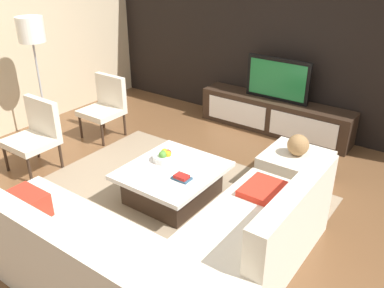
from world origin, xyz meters
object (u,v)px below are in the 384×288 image
(television, at_px, (278,79))
(accent_chair_far, at_px, (106,103))
(coffee_table, at_px, (173,183))
(accent_chair_near, at_px, (36,131))
(floor_lamp, at_px, (32,37))
(decorative_ball, at_px, (298,145))
(sectional_couch, at_px, (155,250))
(book_stack, at_px, (182,177))
(ottoman, at_px, (295,170))
(fruit_bowl, at_px, (165,156))
(media_console, at_px, (274,116))

(television, bearing_deg, accent_chair_far, -141.57)
(coffee_table, bearing_deg, accent_chair_near, -167.34)
(floor_lamp, xyz_separation_m, decorative_ball, (3.38, 0.89, -0.94))
(sectional_couch, xyz_separation_m, book_stack, (-0.40, 0.90, 0.12))
(ottoman, distance_m, fruit_bowl, 1.51)
(media_console, bearing_deg, television, 90.00)
(coffee_table, relative_size, book_stack, 5.48)
(accent_chair_near, height_order, accent_chair_far, same)
(ottoman, bearing_deg, fruit_bowl, -140.30)
(ottoman, height_order, accent_chair_far, accent_chair_far)
(television, xyz_separation_m, book_stack, (0.12, -2.42, -0.40))
(fruit_bowl, distance_m, decorative_ball, 1.49)
(ottoman, bearing_deg, floor_lamp, -165.19)
(decorative_ball, bearing_deg, fruit_bowl, -140.30)
(coffee_table, distance_m, accent_chair_near, 1.87)
(coffee_table, distance_m, floor_lamp, 2.73)
(accent_chair_near, relative_size, fruit_bowl, 3.11)
(fruit_bowl, distance_m, book_stack, 0.45)
(coffee_table, height_order, book_stack, book_stack)
(television, xyz_separation_m, sectional_couch, (0.52, -3.31, -0.52))
(media_console, xyz_separation_m, coffee_table, (-0.10, -2.30, -0.05))
(ottoman, bearing_deg, sectional_couch, -99.52)
(media_console, relative_size, floor_lamp, 1.34)
(ottoman, xyz_separation_m, decorative_ball, (0.00, 0.00, 0.32))
(sectional_couch, xyz_separation_m, decorative_ball, (0.35, 2.07, 0.24))
(fruit_bowl, bearing_deg, sectional_couch, -54.35)
(ottoman, bearing_deg, accent_chair_far, -174.26)
(media_console, xyz_separation_m, floor_lamp, (-2.52, -2.14, 1.21))
(media_console, bearing_deg, coffee_table, -92.49)
(television, distance_m, book_stack, 2.45)
(sectional_couch, xyz_separation_m, fruit_bowl, (-0.80, 1.12, 0.15))
(coffee_table, bearing_deg, ottoman, 47.35)
(sectional_couch, distance_m, floor_lamp, 3.46)
(accent_chair_near, distance_m, accent_chair_far, 1.17)
(television, bearing_deg, sectional_couch, -81.07)
(ottoman, bearing_deg, television, 124.82)
(television, height_order, accent_chair_near, television)
(television, bearing_deg, ottoman, -55.18)
(media_console, distance_m, accent_chair_near, 3.31)
(ottoman, distance_m, book_stack, 1.41)
(accent_chair_near, xyz_separation_m, book_stack, (2.02, 0.28, -0.08))
(sectional_couch, distance_m, ottoman, 2.10)
(ottoman, relative_size, decorative_ball, 2.87)
(coffee_table, height_order, accent_chair_near, accent_chair_near)
(decorative_ball, bearing_deg, floor_lamp, -165.19)
(sectional_couch, height_order, accent_chair_far, accent_chair_far)
(accent_chair_near, xyz_separation_m, accent_chair_far, (-0.02, 1.17, 0.00))
(accent_chair_near, relative_size, decorative_ball, 3.57)
(accent_chair_near, bearing_deg, accent_chair_far, 88.41)
(television, distance_m, fruit_bowl, 2.25)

